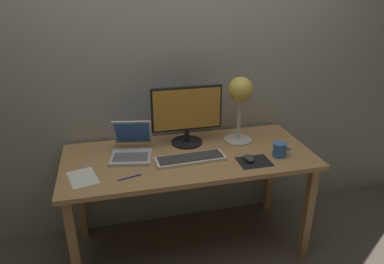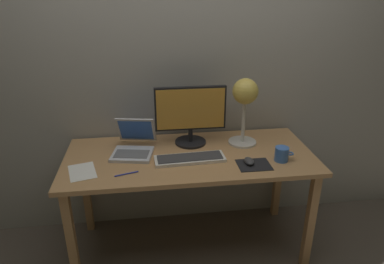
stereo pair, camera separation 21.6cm
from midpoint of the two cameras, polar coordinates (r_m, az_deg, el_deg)
The scene contains 12 objects.
ground_plane at distance 2.69m, azimuth -2.85°, elevation -17.93°, with size 4.80×4.80×0.00m, color brown.
back_wall at distance 2.47m, azimuth -5.29°, elevation 12.12°, with size 4.80×0.06×2.60m, color #9E998E.
desk at distance 2.31m, azimuth -3.18°, elevation -5.52°, with size 1.60×0.70×0.74m.
monitor at distance 2.35m, azimuth -3.48°, elevation 3.01°, with size 0.48×0.21×0.40m.
keyboard_main at distance 2.20m, azimuth -3.08°, elevation -4.40°, with size 0.45×0.16×0.03m.
laptop at distance 2.32m, azimuth -12.39°, elevation -2.16°, with size 0.31×0.36×0.21m.
desk_lamp at distance 2.36m, azimuth 5.23°, elevation 5.83°, with size 0.19×0.19×0.46m.
mousepad at distance 2.20m, azimuth 7.29°, elevation -4.85°, with size 0.20×0.16×0.00m, color black.
mouse at distance 2.20m, azimuth 6.49°, elevation -4.31°, with size 0.06×0.10×0.03m, color #38383A.
coffee_mug at distance 2.28m, azimuth 11.42°, elevation -2.90°, with size 0.12×0.09×0.09m.
paper_sheet_near_mouse at distance 2.15m, azimuth -20.10°, elevation -7.03°, with size 0.15×0.21×0.00m, color white.
pen at distance 2.07m, azimuth -13.06°, elevation -7.26°, with size 0.01×0.01×0.14m, color #2633A5.
Camera 1 is at (-0.46, -1.98, 1.77)m, focal length 32.92 mm.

